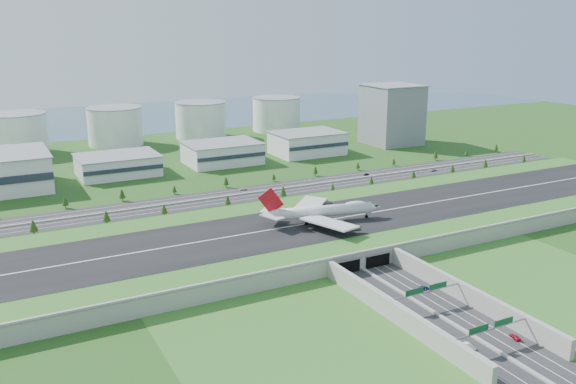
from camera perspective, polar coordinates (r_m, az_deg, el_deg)
name	(u,v)px	position (r m, az deg, el deg)	size (l,w,h in m)	color
ground	(310,237)	(330.07, 2.05, -4.28)	(1200.00, 1200.00, 0.00)	#1D4716
airfield_deck	(310,230)	(328.62, 2.07, -3.60)	(520.00, 100.00, 9.20)	gray
underpass_road	(433,305)	(253.99, 13.39, -10.21)	(38.80, 120.40, 8.00)	#28282B
sign_gantry_near	(426,292)	(255.47, 12.80, -9.14)	(38.70, 0.70, 9.80)	gray
sign_gantry_far	(491,330)	(232.99, 18.45, -12.12)	(38.70, 0.70, 9.80)	gray
north_expressway	(240,195)	(411.26, -4.50, -0.27)	(560.00, 36.00, 0.12)	#28282B
tree_row	(236,190)	(405.50, -4.91, 0.18)	(500.85, 48.61, 8.41)	#3D2819
hangar_mid_a	(118,165)	(480.49, -15.64, 2.44)	(58.00, 42.00, 15.00)	silver
hangar_mid_b	(222,153)	(503.89, -6.18, 3.64)	(58.00, 42.00, 17.00)	silver
hangar_mid_c	(307,143)	(537.38, 1.79, 4.58)	(58.00, 42.00, 19.00)	silver
office_tower	(392,115)	(590.18, 9.69, 7.14)	(46.00, 46.00, 55.00)	slate
fuel_tank_a	(17,134)	(588.06, -24.00, 4.99)	(50.00, 50.00, 35.00)	silver
fuel_tank_b	(115,126)	(599.05, -15.87, 5.92)	(50.00, 50.00, 35.00)	silver
fuel_tank_c	(201,120)	(621.58, -8.16, 6.69)	(50.00, 50.00, 35.00)	silver
fuel_tank_d	(276,114)	(654.45, -1.09, 7.29)	(50.00, 50.00, 35.00)	silver
bay_water	(115,118)	(773.26, -15.92, 6.67)	(1200.00, 260.00, 0.06)	#38536B
boeing_747	(322,211)	(328.47, 3.16, -1.80)	(68.33, 63.90, 21.42)	silver
car_0	(394,306)	(255.69, 9.85, -10.44)	(1.87, 4.65, 1.58)	#A7A6AA
car_1	(469,346)	(232.82, 16.58, -13.64)	(1.82, 5.21, 1.72)	white
car_2	(424,288)	(274.18, 12.65, -8.76)	(2.44, 5.29, 1.47)	#0D1042
car_3	(515,337)	(244.23, 20.47, -12.58)	(2.13, 5.24, 1.52)	#A30F25
car_5	(366,174)	(465.74, 7.31, 1.64)	(1.48, 4.25, 1.40)	black
car_6	(433,170)	(488.73, 13.44, 2.02)	(2.78, 6.03, 1.68)	silver
car_7	(243,189)	(422.30, -4.24, 0.28)	(2.13, 5.24, 1.52)	silver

